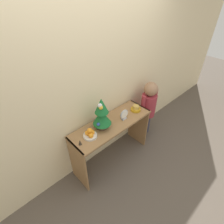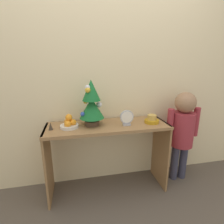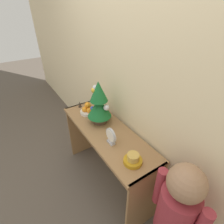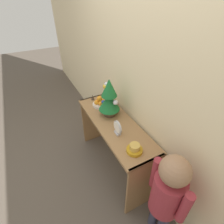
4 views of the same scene
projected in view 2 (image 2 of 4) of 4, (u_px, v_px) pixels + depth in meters
ground_plane at (112, 202)px, 1.77m from camera, size 12.00×12.00×0.00m
back_wall at (103, 74)px, 1.87m from camera, size 7.00×0.05×2.50m
console_table at (108, 140)px, 1.81m from camera, size 1.23×0.42×0.76m
mini_tree at (91, 103)px, 1.69m from camera, size 0.24×0.24×0.45m
fruit_bowl at (69, 124)px, 1.67m from camera, size 0.17×0.17×0.14m
singing_bowl at (152, 120)px, 1.81m from camera, size 0.15×0.15×0.09m
desk_clock at (127, 118)px, 1.72m from camera, size 0.14×0.04×0.16m
figurine at (51, 126)px, 1.62m from camera, size 0.04×0.04×0.07m
child_figure at (183, 127)px, 1.98m from camera, size 0.39×0.25×1.06m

